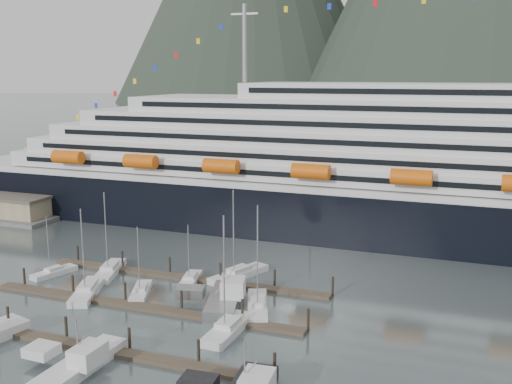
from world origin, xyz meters
TOP-DOWN VIEW (x-y plane):
  - ground at (0.00, 0.00)m, footprint 1600.00×1600.00m
  - cruise_ship at (30.03, 54.94)m, footprint 210.00×30.40m
  - dock_near at (-4.93, -9.95)m, footprint 48.18×2.28m
  - dock_mid at (-4.93, 3.05)m, footprint 48.18×2.28m
  - dock_far at (-4.93, 16.05)m, footprint 48.18×2.28m
  - sailboat_a at (-25.48, 10.22)m, footprint 4.22×8.01m
  - sailboat_b at (-15.03, 4.76)m, footprint 6.78×11.35m
  - sailboat_c at (-7.69, 7.64)m, footprint 5.27×8.51m
  - sailboat_d at (10.49, 8.42)m, footprint 6.52×11.47m
  - sailboat_e at (-17.43, 14.00)m, footprint 5.86×10.89m
  - sailboat_f at (-3.16, 14.82)m, footprint 4.02×8.11m
  - sailboat_g at (2.96, 19.83)m, footprint 6.78×11.70m
  - sailboat_h at (9.77, -0.11)m, footprint 3.15×10.33m
  - trawler_c at (-1.76, -15.00)m, footprint 9.49×13.49m
  - trawler_e at (5.45, 8.12)m, footprint 10.61×13.29m

SIDE VIEW (x-z plane):
  - ground at x=0.00m, z-range 0.00..0.00m
  - dock_near at x=-4.93m, z-range -1.29..1.91m
  - dock_mid at x=-4.93m, z-range -1.29..1.91m
  - dock_far at x=-4.93m, z-range -1.29..1.91m
  - sailboat_f at x=-3.16m, z-range -4.56..5.33m
  - sailboat_a at x=-25.48m, z-range -4.79..5.55m
  - sailboat_c at x=-7.69m, z-range -5.06..5.84m
  - sailboat_e at x=-17.43m, z-range -6.70..7.56m
  - sailboat_d at x=10.49m, z-range -7.34..8.20m
  - sailboat_b at x=-15.03m, z-range -6.46..7.33m
  - sailboat_g at x=2.96m, z-range -7.06..7.93m
  - sailboat_h at x=9.77m, z-range -7.56..8.48m
  - trawler_c at x=-1.76m, z-range -2.54..4.29m
  - trawler_e at x=5.45m, z-range -3.12..5.14m
  - cruise_ship at x=30.03m, z-range -13.11..37.19m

